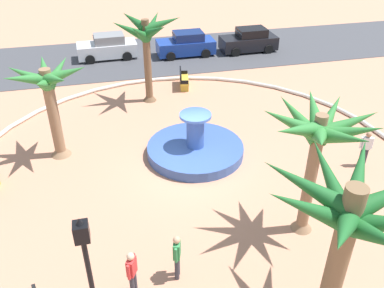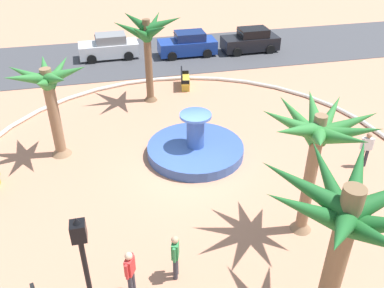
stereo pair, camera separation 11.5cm
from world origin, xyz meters
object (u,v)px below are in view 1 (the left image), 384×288
(palm_tree_mid_plaza, at_px, (48,89))
(parked_car_third, at_px, (249,41))
(palm_tree_by_curb, at_px, (146,37))
(lamppost, at_px, (91,280))
(parked_car_second, at_px, (186,45))
(bench_west, at_px, (184,81))
(person_cyclist_helmet, at_px, (132,272))
(fountain, at_px, (195,148))
(person_cyclist_photo, at_px, (177,255))
(person_pedestrian_stroll, at_px, (366,147))
(parked_car_leftmost, at_px, (108,47))
(palm_tree_near_fountain, at_px, (319,136))
(palm_tree_far_side, at_px, (348,221))

(palm_tree_mid_plaza, bearing_deg, parked_car_third, 40.58)
(palm_tree_by_curb, distance_m, lamppost, 14.61)
(palm_tree_by_curb, relative_size, parked_car_second, 1.19)
(bench_west, distance_m, person_cyclist_helmet, 14.82)
(palm_tree_by_curb, height_order, parked_car_second, palm_tree_by_curb)
(bench_west, bearing_deg, person_cyclist_helmet, -108.01)
(fountain, bearing_deg, person_cyclist_photo, -108.33)
(palm_tree_mid_plaza, bearing_deg, person_pedestrian_stroll, -16.86)
(person_cyclist_helmet, bearing_deg, parked_car_second, 72.99)
(person_pedestrian_stroll, distance_m, parked_car_leftmost, 18.44)
(fountain, height_order, person_cyclist_photo, fountain)
(fountain, relative_size, person_cyclist_helmet, 2.55)
(palm_tree_by_curb, height_order, palm_tree_mid_plaza, palm_tree_by_curb)
(lamppost, relative_size, person_cyclist_photo, 2.72)
(palm_tree_mid_plaza, height_order, person_cyclist_helmet, palm_tree_mid_plaza)
(bench_west, bearing_deg, parked_car_third, 40.52)
(parked_car_second, bearing_deg, person_cyclist_photo, -103.48)
(person_cyclist_helmet, distance_m, person_pedestrian_stroll, 11.13)
(fountain, xyz_separation_m, bench_west, (1.07, 7.26, 0.05))
(parked_car_leftmost, height_order, parked_car_third, same)
(parked_car_third, bearing_deg, fountain, -119.56)
(lamppost, distance_m, parked_car_second, 22.00)
(palm_tree_near_fountain, distance_m, palm_tree_far_side, 3.39)
(palm_tree_mid_plaza, height_order, parked_car_leftmost, palm_tree_mid_plaza)
(bench_west, distance_m, lamppost, 16.68)
(palm_tree_by_curb, height_order, bench_west, palm_tree_by_curb)
(palm_tree_far_side, relative_size, bench_west, 2.83)
(fountain, bearing_deg, palm_tree_far_side, -79.73)
(bench_west, relative_size, lamppost, 0.37)
(person_pedestrian_stroll, bearing_deg, person_cyclist_photo, -155.70)
(parked_car_leftmost, bearing_deg, person_cyclist_helmet, -91.49)
(palm_tree_by_curb, height_order, parked_car_third, palm_tree_by_curb)
(palm_tree_by_curb, relative_size, parked_car_third, 1.18)
(person_cyclist_photo, relative_size, parked_car_second, 0.41)
(palm_tree_mid_plaza, height_order, parked_car_second, palm_tree_mid_plaza)
(palm_tree_far_side, bearing_deg, parked_car_second, 87.74)
(person_cyclist_helmet, distance_m, parked_car_second, 20.22)
(lamppost, distance_m, person_cyclist_helmet, 2.43)
(fountain, xyz_separation_m, person_cyclist_photo, (-2.15, -6.48, 0.62))
(bench_west, xyz_separation_m, parked_car_second, (1.33, 5.25, 0.43))
(parked_car_third, bearing_deg, palm_tree_by_curb, -141.81)
(fountain, height_order, person_pedestrian_stroll, fountain)
(person_cyclist_photo, distance_m, person_pedestrian_stroll, 9.75)
(person_cyclist_helmet, xyz_separation_m, person_pedestrian_stroll, (10.24, 4.35, -0.03))
(fountain, distance_m, lamppost, 9.71)
(palm_tree_by_curb, distance_m, parked_car_third, 10.75)
(palm_tree_by_curb, bearing_deg, person_cyclist_helmet, -100.40)
(palm_tree_near_fountain, height_order, parked_car_second, palm_tree_near_fountain)
(palm_tree_far_side, height_order, parked_car_leftmost, palm_tree_far_side)
(person_cyclist_helmet, relative_size, person_cyclist_photo, 1.02)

